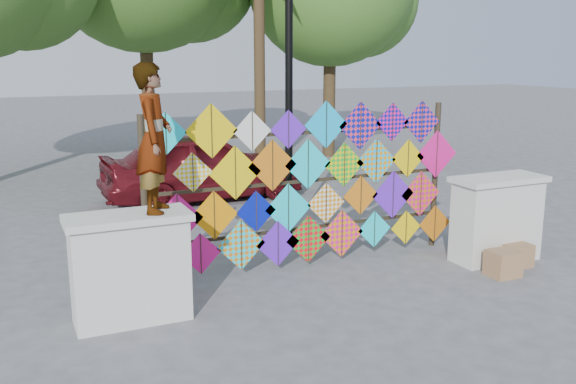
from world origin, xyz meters
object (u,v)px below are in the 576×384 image
object	(u,v)px
vendor_woman	(154,138)
lamppost	(289,76)
sedan	(204,166)
kite_rack	(313,184)

from	to	relation	value
vendor_woman	lamppost	bearing A→B (deg)	-28.92
vendor_woman	sedan	world-z (taller)	vendor_woman
sedan	lamppost	world-z (taller)	lamppost
vendor_woman	lamppost	world-z (taller)	lamppost
vendor_woman	sedan	distance (m)	6.27
sedan	lamppost	xyz separation A→B (m)	(0.39, -3.48, 1.97)
kite_rack	sedan	xyz separation A→B (m)	(-0.19, 4.75, -0.49)
sedan	kite_rack	bearing A→B (deg)	-179.76
kite_rack	lamppost	distance (m)	1.96
sedan	lamppost	bearing A→B (deg)	-175.62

